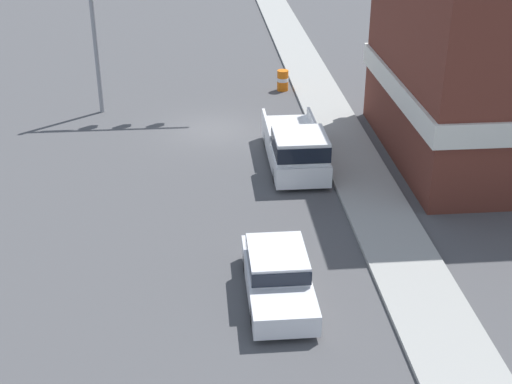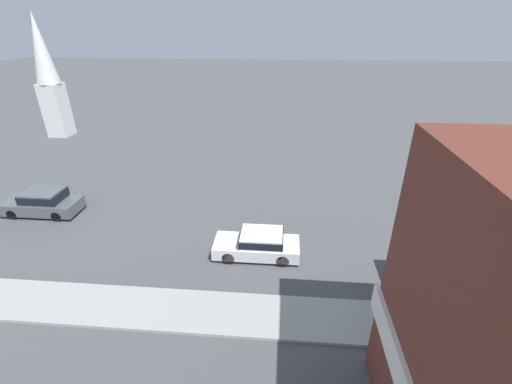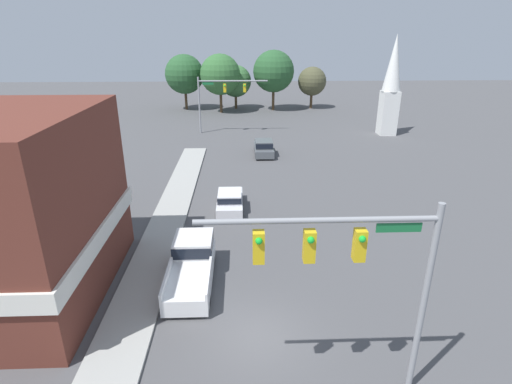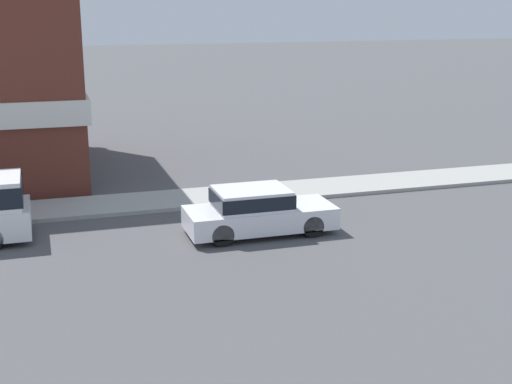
% 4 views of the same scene
% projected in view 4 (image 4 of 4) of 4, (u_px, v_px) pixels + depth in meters
% --- Properties ---
extents(car_lead, '(1.83, 4.50, 1.43)m').
position_uv_depth(car_lead, '(257.00, 210.00, 21.50)').
color(car_lead, black).
rests_on(car_lead, ground).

